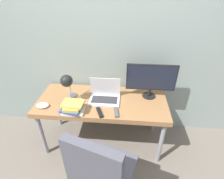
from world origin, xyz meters
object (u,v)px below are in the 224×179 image
laptop (105,96)px  monitor (151,79)px  book_stack (73,107)px  office_chair (101,172)px  game_controller (43,105)px  desk_lamp (67,82)px

laptop → monitor: 0.58m
book_stack → laptop: bearing=38.8°
office_chair → monitor: bearing=64.3°
office_chair → game_controller: bearing=139.3°
game_controller → book_stack: bearing=-7.7°
laptop → desk_lamp: 0.47m
laptop → game_controller: size_ratio=2.51×
office_chair → game_controller: 1.01m
monitor → desk_lamp: size_ratio=1.63×
game_controller → desk_lamp: bearing=23.9°
laptop → game_controller: (-0.69, -0.21, -0.03)m
laptop → office_chair: (0.07, -0.86, -0.18)m
monitor → desk_lamp: (-0.94, -0.20, 0.03)m
desk_lamp → laptop: bearing=11.7°
laptop → game_controller: laptop is taller
monitor → book_stack: 0.96m
laptop → desk_lamp: bearing=-168.3°
office_chair → book_stack: bearing=123.0°
desk_lamp → monitor: bearing=11.9°
office_chair → game_controller: size_ratio=7.24×
game_controller → office_chair: bearing=-40.7°
desk_lamp → book_stack: desk_lamp is taller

